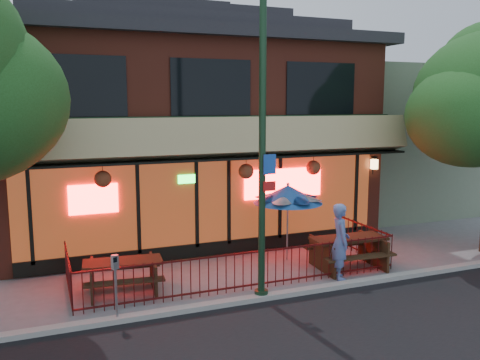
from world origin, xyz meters
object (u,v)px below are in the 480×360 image
(picnic_table_right, at_px, (348,248))
(parking_meter_near, at_px, (115,277))
(patio_umbrella, at_px, (288,194))
(pedestrian, at_px, (340,241))
(street_light, at_px, (262,166))
(picnic_table_left, at_px, (123,271))

(picnic_table_right, xyz_separation_m, parking_meter_near, (-6.50, -1.21, 0.41))
(patio_umbrella, height_order, pedestrian, patio_umbrella)
(pedestrian, bearing_deg, patio_umbrella, 32.26)
(street_light, xyz_separation_m, picnic_table_right, (3.14, 1.13, -2.57))
(picnic_table_right, height_order, parking_meter_near, parking_meter_near)
(pedestrian, relative_size, parking_meter_near, 1.37)
(street_light, distance_m, pedestrian, 3.31)
(picnic_table_left, height_order, parking_meter_near, parking_meter_near)
(street_light, height_order, picnic_table_left, street_light)
(pedestrian, bearing_deg, picnic_table_left, 95.68)
(street_light, bearing_deg, parking_meter_near, -178.68)
(picnic_table_right, xyz_separation_m, pedestrian, (-0.68, -0.63, 0.42))
(picnic_table_left, bearing_deg, pedestrian, -11.36)
(street_light, xyz_separation_m, patio_umbrella, (1.93, 2.47, -1.20))
(street_light, xyz_separation_m, picnic_table_left, (-2.96, 1.59, -2.62))
(patio_umbrella, relative_size, parking_meter_near, 1.56)
(parking_meter_near, bearing_deg, picnic_table_right, 10.55)
(picnic_table_right, relative_size, patio_umbrella, 0.94)
(picnic_table_right, distance_m, patio_umbrella, 2.27)
(picnic_table_right, bearing_deg, picnic_table_left, 175.70)
(street_light, bearing_deg, picnic_table_left, 151.73)
(picnic_table_left, xyz_separation_m, patio_umbrella, (4.89, 0.88, 1.43))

